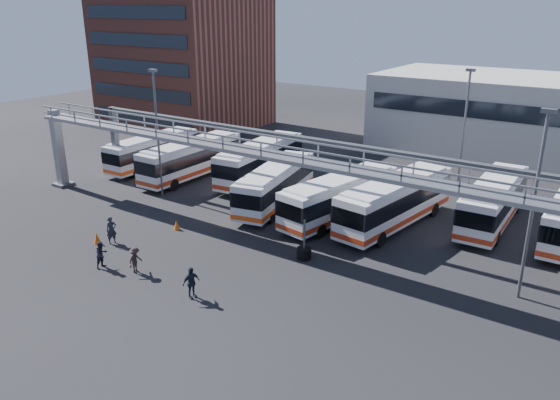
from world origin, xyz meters
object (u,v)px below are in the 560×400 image
Objects in this scene: pedestrian_b at (102,255)px; cone_right at (177,225)px; bus_5 at (395,200)px; tire_stack at (304,252)px; bus_6 at (493,200)px; cone_left at (97,238)px; pedestrian_a at (111,230)px; light_pole_back at (464,126)px; bus_2 at (260,160)px; light_pole_left at (157,127)px; bus_1 at (191,158)px; bus_0 at (153,150)px; light_pole_mid at (534,197)px; bus_4 at (340,196)px; bus_3 at (276,184)px; pedestrian_c at (135,260)px; pedestrian_d at (191,283)px.

cone_right is (-0.45, 6.71, -0.49)m from pedestrian_b.
bus_5 is 8.58m from tire_stack.
bus_6 is 27.37m from cone_left.
cone_left is (-0.80, -0.60, -0.56)m from pedestrian_a.
light_pole_back is 0.93× the size of bus_6.
bus_2 is 6.15× the size of pedestrian_a.
pedestrian_b is at bearing -59.77° from light_pole_left.
light_pole_left reaches higher than bus_2.
light_pole_back reaches higher than cone_left.
bus_0 is at bearing 176.06° from bus_1.
tire_stack is at bearing -103.01° from light_pole_back.
bus_6 is at bearing 112.01° from light_pole_mid.
bus_0 is 5.31m from bus_1.
light_pole_left reaches higher than cone_left.
bus_4 is (14.67, 3.43, -3.91)m from light_pole_left.
pedestrian_a is 1.15m from cone_left.
light_pole_mid is 25.59m from bus_2.
light_pole_mid is 5.44× the size of pedestrian_a.
pedestrian_b is at bearing -53.23° from bus_0.
bus_6 is 14.55× the size of cone_left.
bus_0 is at bearing 57.72° from pedestrian_a.
bus_5 is at bearing -3.61° from bus_3.
bus_5 is at bearing -41.47° from pedestrian_c.
pedestrian_d is at bearing -9.58° from cone_left.
pedestrian_a is at bearing -120.55° from bus_4.
bus_1 is 25.62m from bus_6.
bus_3 is at bearing 69.20° from cone_right.
pedestrian_c is (-15.32, -19.35, -1.03)m from bus_6.
pedestrian_a is (-15.71, -22.67, -4.79)m from light_pole_back.
bus_5 is (3.76, 1.15, 0.11)m from bus_4.
bus_4 is 6.62× the size of pedestrian_b.
light_pole_left reaches higher than tire_stack.
cone_right is (-13.86, -18.60, -5.38)m from light_pole_back.
pedestrian_d is 9.73m from cone_right.
bus_0 is 0.95× the size of bus_3.
light_pole_back is at bearing 88.64° from bus_5.
bus_0 is (-26.56, -8.69, -4.00)m from light_pole_back.
bus_4 is 3.94m from bus_5.
cone_left is at bearing -161.36° from light_pole_mid.
cone_right is 0.27× the size of tire_stack.
bus_6 is 5.87× the size of pedestrian_a.
bus_3 is at bearing 65.76° from cone_left.
pedestrian_c is at bearing -135.23° from tire_stack.
bus_6 is 26.35m from pedestrian_a.
bus_3 reaches higher than pedestrian_b.
light_pole_back is 15.76m from bus_3.
bus_6 is at bearing -52.40° from light_pole_back.
bus_2 is 17.23m from cone_left.
pedestrian_c is at bearing -47.75° from bus_0.
bus_2 is 19.07m from pedestrian_c.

